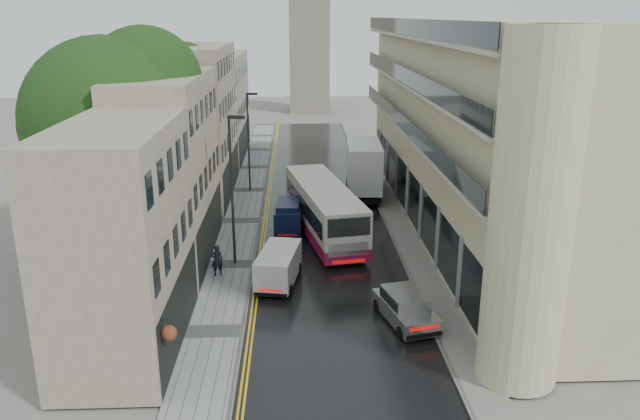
{
  "coord_description": "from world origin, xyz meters",
  "views": [
    {
      "loc": [
        -2.0,
        -15.67,
        14.41
      ],
      "look_at": [
        -0.56,
        18.0,
        3.82
      ],
      "focal_mm": 35.0,
      "sensor_mm": 36.0,
      "label": 1
    }
  ],
  "objects_px": {
    "tree_far": "(162,125)",
    "navy_van": "(275,222)",
    "tree_near": "(111,150)",
    "white_lorry": "(349,174)",
    "white_van": "(257,277)",
    "lamp_post_near": "(232,192)",
    "silver_hatchback": "(402,323)",
    "pedestrian": "(217,260)",
    "cream_bus": "(316,228)",
    "lamp_post_far": "(249,143)"
  },
  "relations": [
    {
      "from": "cream_bus",
      "to": "silver_hatchback",
      "type": "bearing_deg",
      "value": -82.62
    },
    {
      "from": "lamp_post_near",
      "to": "lamp_post_far",
      "type": "height_order",
      "value": "lamp_post_near"
    },
    {
      "from": "white_lorry",
      "to": "silver_hatchback",
      "type": "height_order",
      "value": "white_lorry"
    },
    {
      "from": "tree_near",
      "to": "navy_van",
      "type": "distance_m",
      "value": 11.55
    },
    {
      "from": "tree_near",
      "to": "silver_hatchback",
      "type": "relative_size",
      "value": 3.25
    },
    {
      "from": "silver_hatchback",
      "to": "navy_van",
      "type": "height_order",
      "value": "navy_van"
    },
    {
      "from": "cream_bus",
      "to": "lamp_post_near",
      "type": "bearing_deg",
      "value": -174.34
    },
    {
      "from": "tree_near",
      "to": "lamp_post_near",
      "type": "bearing_deg",
      "value": -5.32
    },
    {
      "from": "white_van",
      "to": "lamp_post_far",
      "type": "distance_m",
      "value": 20.78
    },
    {
      "from": "tree_far",
      "to": "silver_hatchback",
      "type": "distance_m",
      "value": 28.03
    },
    {
      "from": "cream_bus",
      "to": "tree_near",
      "type": "bearing_deg",
      "value": 173.22
    },
    {
      "from": "navy_van",
      "to": "tree_near",
      "type": "bearing_deg",
      "value": -154.12
    },
    {
      "from": "pedestrian",
      "to": "tree_far",
      "type": "bearing_deg",
      "value": -84.67
    },
    {
      "from": "tree_far",
      "to": "navy_van",
      "type": "height_order",
      "value": "tree_far"
    },
    {
      "from": "pedestrian",
      "to": "lamp_post_far",
      "type": "bearing_deg",
      "value": -107.28
    },
    {
      "from": "silver_hatchback",
      "to": "navy_van",
      "type": "xyz_separation_m",
      "value": [
        -6.16,
        13.91,
        0.33
      ]
    },
    {
      "from": "navy_van",
      "to": "lamp_post_far",
      "type": "xyz_separation_m",
      "value": [
        -2.47,
        11.72,
        3.06
      ]
    },
    {
      "from": "cream_bus",
      "to": "pedestrian",
      "type": "relative_size",
      "value": 6.9
    },
    {
      "from": "tree_near",
      "to": "silver_hatchback",
      "type": "height_order",
      "value": "tree_near"
    },
    {
      "from": "tree_near",
      "to": "white_lorry",
      "type": "relative_size",
      "value": 1.59
    },
    {
      "from": "tree_near",
      "to": "lamp_post_near",
      "type": "xyz_separation_m",
      "value": [
        6.87,
        -0.64,
        -2.39
      ]
    },
    {
      "from": "tree_near",
      "to": "white_van",
      "type": "xyz_separation_m",
      "value": [
        8.43,
        -4.85,
        -5.93
      ]
    },
    {
      "from": "white_van",
      "to": "pedestrian",
      "type": "relative_size",
      "value": 2.41
    },
    {
      "from": "tree_far",
      "to": "lamp_post_near",
      "type": "xyz_separation_m",
      "value": [
        6.57,
        -13.64,
        -1.68
      ]
    },
    {
      "from": "tree_far",
      "to": "lamp_post_far",
      "type": "relative_size",
      "value": 1.52
    },
    {
      "from": "navy_van",
      "to": "lamp_post_near",
      "type": "relative_size",
      "value": 0.5
    },
    {
      "from": "tree_far",
      "to": "white_lorry",
      "type": "height_order",
      "value": "tree_far"
    },
    {
      "from": "cream_bus",
      "to": "silver_hatchback",
      "type": "xyz_separation_m",
      "value": [
        3.54,
        -10.83,
        -0.92
      ]
    },
    {
      "from": "pedestrian",
      "to": "white_van",
      "type": "bearing_deg",
      "value": 119.68
    },
    {
      "from": "navy_van",
      "to": "lamp_post_far",
      "type": "relative_size",
      "value": 0.54
    },
    {
      "from": "cream_bus",
      "to": "white_lorry",
      "type": "distance_m",
      "value": 11.69
    },
    {
      "from": "lamp_post_near",
      "to": "lamp_post_far",
      "type": "distance_m",
      "value": 16.26
    },
    {
      "from": "tree_near",
      "to": "pedestrian",
      "type": "bearing_deg",
      "value": -22.0
    },
    {
      "from": "cream_bus",
      "to": "lamp_post_far",
      "type": "height_order",
      "value": "lamp_post_far"
    },
    {
      "from": "cream_bus",
      "to": "navy_van",
      "type": "height_order",
      "value": "cream_bus"
    },
    {
      "from": "silver_hatchback",
      "to": "navy_van",
      "type": "distance_m",
      "value": 15.22
    },
    {
      "from": "tree_near",
      "to": "lamp_post_far",
      "type": "distance_m",
      "value": 17.22
    },
    {
      "from": "tree_near",
      "to": "tree_far",
      "type": "height_order",
      "value": "tree_near"
    },
    {
      "from": "lamp_post_near",
      "to": "white_lorry",
      "type": "bearing_deg",
      "value": 72.04
    },
    {
      "from": "tree_near",
      "to": "lamp_post_near",
      "type": "relative_size",
      "value": 1.57
    },
    {
      "from": "tree_far",
      "to": "white_van",
      "type": "bearing_deg",
      "value": -65.51
    },
    {
      "from": "white_lorry",
      "to": "navy_van",
      "type": "relative_size",
      "value": 1.96
    },
    {
      "from": "tree_near",
      "to": "tree_far",
      "type": "distance_m",
      "value": 13.02
    },
    {
      "from": "tree_far",
      "to": "tree_near",
      "type": "bearing_deg",
      "value": -91.32
    },
    {
      "from": "white_lorry",
      "to": "pedestrian",
      "type": "height_order",
      "value": "white_lorry"
    },
    {
      "from": "navy_van",
      "to": "pedestrian",
      "type": "distance_m",
      "value": 7.08
    },
    {
      "from": "tree_near",
      "to": "pedestrian",
      "type": "distance_m",
      "value": 8.8
    },
    {
      "from": "silver_hatchback",
      "to": "pedestrian",
      "type": "height_order",
      "value": "pedestrian"
    },
    {
      "from": "tree_far",
      "to": "white_van",
      "type": "height_order",
      "value": "tree_far"
    },
    {
      "from": "tree_far",
      "to": "white_van",
      "type": "xyz_separation_m",
      "value": [
        8.13,
        -17.85,
        -5.21
      ]
    }
  ]
}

